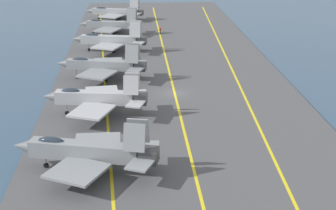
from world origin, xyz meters
TOP-DOWN VIEW (x-y plane):
  - ground_plane at (0.00, 0.00)m, footprint 2000.00×2000.00m
  - carrier_deck at (0.00, 0.00)m, footprint 181.36×40.37m
  - deck_stripe_foul_line at (0.00, -11.10)m, footprint 163.00×9.15m
  - deck_stripe_centerline at (0.00, 0.00)m, footprint 163.22×0.36m
  - deck_stripe_edge_line at (0.00, 11.10)m, footprint 162.89×11.08m
  - parked_jet_third at (-26.10, 11.98)m, footprint 13.28×16.87m
  - parked_jet_fourth at (-9.02, 11.90)m, footprint 14.22×15.14m
  - parked_jet_fifth at (8.17, 11.82)m, footprint 13.54×16.04m
  - parked_jet_sixth at (27.70, 11.16)m, footprint 12.82×15.98m
  - parked_jet_seventh at (44.57, 11.49)m, footprint 13.88×15.22m
  - parked_jet_eighth at (62.65, 11.04)m, footprint 13.33×16.27m
  - crew_red_vest at (43.72, -0.10)m, footprint 0.40×0.45m

SIDE VIEW (x-z plane):
  - ground_plane at x=0.00m, z-range 0.00..0.00m
  - carrier_deck at x=0.00m, z-range 0.00..0.40m
  - deck_stripe_foul_line at x=0.00m, z-range 0.40..0.41m
  - deck_stripe_centerline at x=0.00m, z-range 0.40..0.41m
  - deck_stripe_edge_line at x=0.00m, z-range 0.40..0.41m
  - crew_red_vest at x=43.72m, z-range 0.49..2.26m
  - parked_jet_eighth at x=62.65m, z-range -0.28..5.45m
  - parked_jet_seventh at x=44.57m, z-range -0.48..5.98m
  - parked_jet_third at x=-26.10m, z-range -0.34..6.16m
  - parked_jet_sixth at x=27.70m, z-range -0.37..6.27m
  - parked_jet_fifth at x=8.17m, z-range -0.26..6.35m
  - parked_jet_fourth at x=-9.02m, z-range -0.05..6.29m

